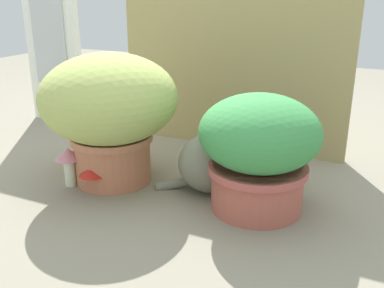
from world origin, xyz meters
TOP-DOWN VIEW (x-y plane):
  - ground_plane at (0.00, 0.00)m, footprint 6.00×6.00m
  - cardboard_backdrop at (0.05, 0.59)m, footprint 1.01×0.03m
  - window_panel_white at (-0.91, 0.58)m, footprint 0.32×0.05m
  - grass_planter at (-0.19, 0.05)m, footprint 0.48×0.48m
  - leafy_planter at (0.35, 0.06)m, footprint 0.38×0.38m
  - cat at (0.20, 0.13)m, footprint 0.38×0.28m
  - mushroom_ornament_pink at (-0.31, -0.06)m, footprint 0.09×0.09m
  - mushroom_ornament_red at (-0.19, -0.07)m, footprint 0.09×0.09m

SIDE VIEW (x-z plane):
  - ground_plane at x=0.00m, z-range 0.00..0.00m
  - mushroom_ornament_red at x=-0.19m, z-range 0.02..0.13m
  - mushroom_ornament_pink at x=-0.31m, z-range 0.03..0.17m
  - cat at x=0.20m, z-range -0.04..0.28m
  - leafy_planter at x=0.35m, z-range 0.02..0.39m
  - grass_planter at x=-0.19m, z-range 0.04..0.51m
  - cardboard_backdrop at x=0.05m, z-range 0.00..0.86m
  - window_panel_white at x=-0.91m, z-range 0.00..0.89m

